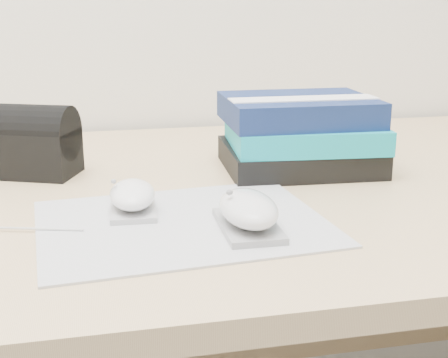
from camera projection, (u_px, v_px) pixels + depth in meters
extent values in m
cube|color=tan|center=(246.00, 189.00, 0.92)|extent=(1.60, 0.80, 0.03)
cube|color=tan|center=(202.00, 298.00, 1.38)|extent=(1.52, 0.03, 0.35)
cube|color=#9C9EA5|center=(182.00, 223.00, 0.73)|extent=(0.35, 0.28, 0.00)
cube|color=#AEAEB1|center=(133.00, 208.00, 0.77)|extent=(0.06, 0.10, 0.01)
ellipsoid|color=white|center=(132.00, 194.00, 0.77)|extent=(0.06, 0.10, 0.03)
ellipsoid|color=#9B9B9D|center=(114.00, 181.00, 0.76)|extent=(0.01, 0.01, 0.01)
cube|color=#969699|center=(248.00, 226.00, 0.71)|extent=(0.06, 0.12, 0.01)
ellipsoid|color=white|center=(248.00, 208.00, 0.70)|extent=(0.07, 0.12, 0.03)
ellipsoid|color=gray|center=(229.00, 192.00, 0.69)|extent=(0.01, 0.01, 0.01)
cube|color=black|center=(299.00, 157.00, 0.97)|extent=(0.24, 0.19, 0.04)
cube|color=#10A2B5|center=(304.00, 134.00, 0.96)|extent=(0.24, 0.20, 0.04)
cube|color=navy|center=(298.00, 110.00, 0.95)|extent=(0.23, 0.18, 0.04)
cube|color=white|center=(304.00, 99.00, 0.92)|extent=(0.22, 0.05, 0.00)
cube|color=black|center=(35.00, 153.00, 0.93)|extent=(0.14, 0.12, 0.07)
cylinder|color=black|center=(33.00, 132.00, 0.92)|extent=(0.14, 0.12, 0.08)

